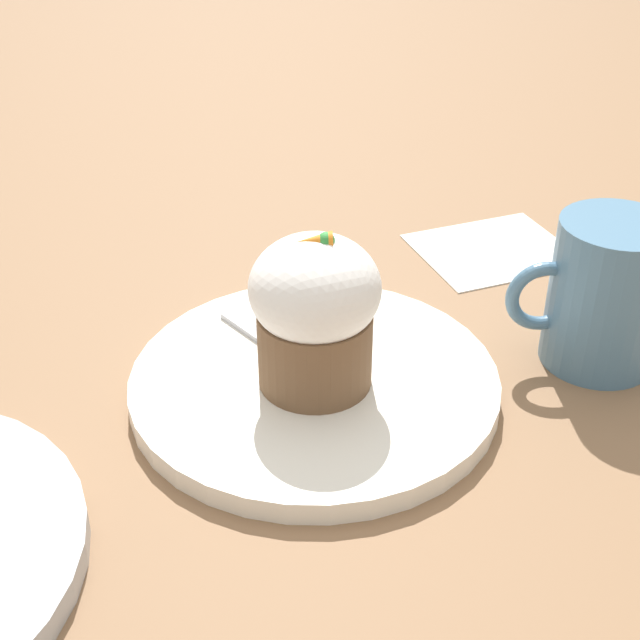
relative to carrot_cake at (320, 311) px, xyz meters
The scene contains 6 objects.
ground_plane 0.07m from the carrot_cake, 65.35° to the right, with size 4.00×4.00×0.00m, color #846042.
dessert_plate 0.06m from the carrot_cake, 65.35° to the right, with size 0.24×0.24×0.02m.
carrot_cake is the anchor object (origin of this frame).
spoon 0.05m from the carrot_cake, 53.46° to the right, with size 0.09×0.11×0.01m.
coffee_cup 0.20m from the carrot_cake, behind, with size 0.11×0.08×0.10m.
paper_napkin 0.26m from the carrot_cake, 129.85° to the right, with size 0.15×0.14×0.00m.
Camera 1 is at (0.03, 0.47, 0.35)m, focal length 50.00 mm.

